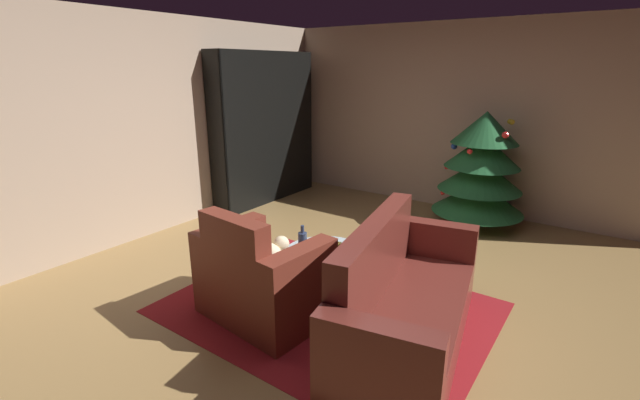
# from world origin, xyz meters

# --- Properties ---
(ground_plane) EXTENTS (7.37, 7.37, 0.00)m
(ground_plane) POSITION_xyz_m (0.00, 0.00, 0.00)
(ground_plane) COLOR olive
(wall_back) EXTENTS (5.45, 0.06, 2.56)m
(wall_back) POSITION_xyz_m (0.00, 3.10, 1.28)
(wall_back) COLOR tan
(wall_back) RESTS_ON ground
(wall_left) EXTENTS (0.06, 6.26, 2.56)m
(wall_left) POSITION_xyz_m (-2.70, 0.00, 1.28)
(wall_left) COLOR tan
(wall_left) RESTS_ON ground
(area_rug) EXTENTS (2.58, 1.97, 0.01)m
(area_rug) POSITION_xyz_m (0.07, -0.24, 0.00)
(area_rug) COLOR maroon
(area_rug) RESTS_ON ground
(bookshelf_unit) EXTENTS (0.32, 1.89, 2.18)m
(bookshelf_unit) POSITION_xyz_m (-2.46, 1.95, 1.05)
(bookshelf_unit) COLOR black
(bookshelf_unit) RESTS_ON ground
(armchair_red) EXTENTS (1.05, 0.77, 0.93)m
(armchair_red) POSITION_xyz_m (-0.31, -0.66, 0.33)
(armchair_red) COLOR maroon
(armchair_red) RESTS_ON ground
(couch_red) EXTENTS (1.04, 1.93, 0.94)m
(couch_red) POSITION_xyz_m (0.80, -0.36, 0.32)
(couch_red) COLOR maroon
(couch_red) RESTS_ON ground
(coffee_table) EXTENTS (0.73, 0.73, 0.44)m
(coffee_table) POSITION_xyz_m (-0.06, -0.11, 0.40)
(coffee_table) COLOR black
(coffee_table) RESTS_ON ground
(book_stack_on_table) EXTENTS (0.22, 0.18, 0.10)m
(book_stack_on_table) POSITION_xyz_m (-0.01, -0.13, 0.49)
(book_stack_on_table) COLOR #B73422
(book_stack_on_table) RESTS_ON coffee_table
(bottle_on_table) EXTENTS (0.08, 0.08, 0.25)m
(bottle_on_table) POSITION_xyz_m (-0.20, -0.25, 0.54)
(bottle_on_table) COLOR #2E3956
(bottle_on_table) RESTS_ON coffee_table
(decorated_tree) EXTENTS (1.14, 1.14, 1.45)m
(decorated_tree) POSITION_xyz_m (0.48, 2.56, 0.73)
(decorated_tree) COLOR brown
(decorated_tree) RESTS_ON ground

